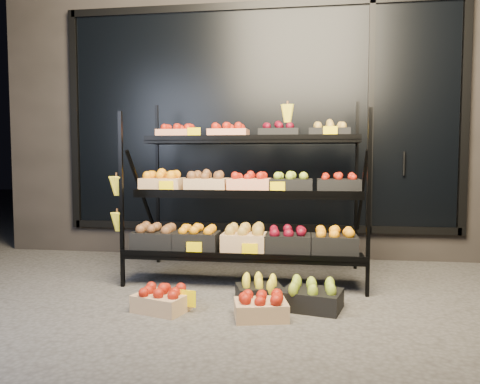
% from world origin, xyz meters
% --- Properties ---
extents(ground, '(24.00, 24.00, 0.00)m').
position_xyz_m(ground, '(0.00, 0.00, 0.00)').
color(ground, '#514F4C').
rests_on(ground, ground).
extents(building, '(6.00, 2.08, 3.50)m').
position_xyz_m(building, '(0.00, 2.59, 1.75)').
color(building, '#2D2826').
rests_on(building, ground).
extents(display_rack, '(2.18, 1.02, 1.73)m').
position_xyz_m(display_rack, '(-0.01, 0.60, 0.79)').
color(display_rack, black).
rests_on(display_rack, ground).
extents(tag_floor_a, '(0.13, 0.01, 0.12)m').
position_xyz_m(tag_floor_a, '(-0.30, -0.40, 0.06)').
color(tag_floor_a, '#FFD700').
rests_on(tag_floor_a, ground).
extents(floor_crate_left, '(0.43, 0.37, 0.19)m').
position_xyz_m(floor_crate_left, '(-0.49, -0.40, 0.09)').
color(floor_crate_left, tan).
rests_on(floor_crate_left, ground).
extents(floor_crate_midleft, '(0.40, 0.34, 0.18)m').
position_xyz_m(floor_crate_midleft, '(0.18, -0.05, 0.09)').
color(floor_crate_midleft, black).
rests_on(floor_crate_midleft, ground).
extents(floor_crate_midright, '(0.41, 0.34, 0.19)m').
position_xyz_m(floor_crate_midright, '(0.23, -0.46, 0.09)').
color(floor_crate_midright, tan).
rests_on(floor_crate_midright, ground).
extents(floor_crate_right, '(0.48, 0.40, 0.21)m').
position_xyz_m(floor_crate_right, '(0.58, -0.20, 0.10)').
color(floor_crate_right, black).
rests_on(floor_crate_right, ground).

